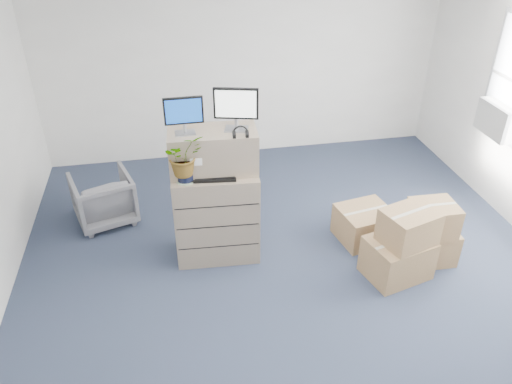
# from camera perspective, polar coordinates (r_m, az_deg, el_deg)

# --- Properties ---
(ground) EXTENTS (7.00, 7.00, 0.00)m
(ground) POSITION_cam_1_polar(r_m,az_deg,el_deg) (5.35, 5.10, -12.13)
(ground) COLOR #272E47
(ground) RESTS_ON ground
(wall_back) EXTENTS (6.00, 0.02, 2.80)m
(wall_back) POSITION_cam_1_polar(r_m,az_deg,el_deg) (7.65, -1.49, 14.20)
(wall_back) COLOR silver
(wall_back) RESTS_ON ground
(ac_unit) EXTENTS (0.24, 0.60, 0.40)m
(ac_unit) POSITION_cam_1_polar(r_m,az_deg,el_deg) (6.96, 25.95, 7.43)
(ac_unit) COLOR beige
(ac_unit) RESTS_ON wall_right
(filing_cabinet_lower) EXTENTS (0.96, 0.62, 1.08)m
(filing_cabinet_lower) POSITION_cam_1_polar(r_m,az_deg,el_deg) (5.63, -4.54, -2.50)
(filing_cabinet_lower) COLOR tan
(filing_cabinet_lower) RESTS_ON ground
(filing_cabinet_upper) EXTENTS (0.95, 0.52, 0.46)m
(filing_cabinet_upper) POSITION_cam_1_polar(r_m,az_deg,el_deg) (5.29, -4.93, 4.73)
(filing_cabinet_upper) COLOR tan
(filing_cabinet_upper) RESTS_ON filing_cabinet_lower
(monitor_left) EXTENTS (0.40, 0.15, 0.39)m
(monitor_left) POSITION_cam_1_polar(r_m,az_deg,el_deg) (5.07, -8.26, 8.86)
(monitor_left) COLOR #99999E
(monitor_left) RESTS_ON filing_cabinet_upper
(monitor_right) EXTENTS (0.45, 0.23, 0.45)m
(monitor_right) POSITION_cam_1_polar(r_m,az_deg,el_deg) (5.09, -2.31, 9.70)
(monitor_right) COLOR #99999E
(monitor_right) RESTS_ON filing_cabinet_upper
(headphones) EXTENTS (0.16, 0.03, 0.16)m
(headphones) POSITION_cam_1_polar(r_m,az_deg,el_deg) (5.02, -1.79, 6.77)
(headphones) COLOR black
(headphones) RESTS_ON filing_cabinet_upper
(keyboard) EXTENTS (0.49, 0.24, 0.02)m
(keyboard) POSITION_cam_1_polar(r_m,az_deg,el_deg) (5.23, -4.86, 1.70)
(keyboard) COLOR black
(keyboard) RESTS_ON filing_cabinet_lower
(mouse) EXTENTS (0.11, 0.08, 0.04)m
(mouse) POSITION_cam_1_polar(r_m,az_deg,el_deg) (5.25, -0.99, 2.03)
(mouse) COLOR silver
(mouse) RESTS_ON filing_cabinet_lower
(water_bottle) EXTENTS (0.08, 0.08, 0.28)m
(water_bottle) POSITION_cam_1_polar(r_m,az_deg,el_deg) (5.34, -3.52, 3.99)
(water_bottle) COLOR #96999F
(water_bottle) RESTS_ON filing_cabinet_lower
(phone_dock) EXTENTS (0.06, 0.05, 0.13)m
(phone_dock) POSITION_cam_1_polar(r_m,az_deg,el_deg) (5.33, -5.05, 2.69)
(phone_dock) COLOR silver
(phone_dock) RESTS_ON filing_cabinet_lower
(external_drive) EXTENTS (0.21, 0.17, 0.06)m
(external_drive) POSITION_cam_1_polar(r_m,az_deg,el_deg) (5.47, -1.40, 3.41)
(external_drive) COLOR black
(external_drive) RESTS_ON filing_cabinet_lower
(tissue_box) EXTENTS (0.24, 0.18, 0.08)m
(tissue_box) POSITION_cam_1_polar(r_m,az_deg,el_deg) (5.43, -1.84, 4.06)
(tissue_box) COLOR #449AE7
(tissue_box) RESTS_ON external_drive
(potted_plant) EXTENTS (0.52, 0.55, 0.44)m
(potted_plant) POSITION_cam_1_polar(r_m,az_deg,el_deg) (5.10, -8.24, 3.67)
(potted_plant) COLOR #97B08E
(potted_plant) RESTS_ON filing_cabinet_lower
(office_chair) EXTENTS (0.86, 0.83, 0.72)m
(office_chair) POSITION_cam_1_polar(r_m,az_deg,el_deg) (6.55, -17.07, -0.48)
(office_chair) COLOR slate
(office_chair) RESTS_ON ground
(cardboard_boxes) EXTENTS (1.21, 1.36, 0.83)m
(cardboard_boxes) POSITION_cam_1_polar(r_m,az_deg,el_deg) (5.85, 16.19, -4.93)
(cardboard_boxes) COLOR olive
(cardboard_boxes) RESTS_ON ground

